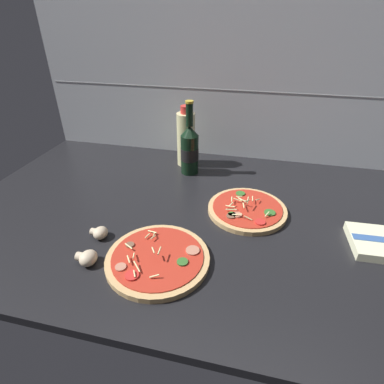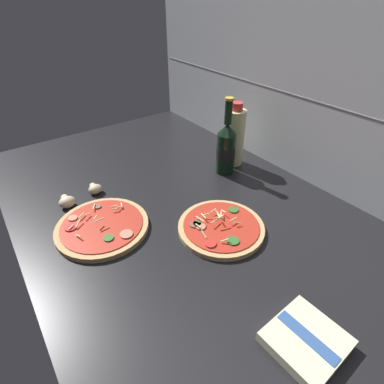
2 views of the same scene
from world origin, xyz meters
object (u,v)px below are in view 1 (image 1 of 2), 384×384
object	(u,v)px
beer_bottle	(190,149)
mushroom_left	(87,258)
pizza_far	(247,209)
dish_towel	(376,243)
mushroom_right	(100,233)
pizza_near	(158,259)
oil_bottle	(186,139)

from	to	relation	value
beer_bottle	mushroom_left	xyz separation A→B (cm)	(-13.00, -53.68, -7.98)
pizza_far	dish_towel	bearing A→B (deg)	-13.62
mushroom_left	mushroom_right	bearing A→B (deg)	100.95
pizza_near	mushroom_right	size ratio (longest dim) A/B	5.50
beer_bottle	pizza_near	bearing A→B (deg)	-85.78
beer_bottle	mushroom_right	world-z (taller)	beer_bottle
beer_bottle	pizza_far	bearing A→B (deg)	-43.10
oil_bottle	dish_towel	bearing A→B (deg)	-31.44
beer_bottle	mushroom_left	distance (cm)	55.80
pizza_near	beer_bottle	world-z (taller)	beer_bottle
oil_bottle	mushroom_left	bearing A→B (deg)	-99.22
oil_bottle	mushroom_right	world-z (taller)	oil_bottle
mushroom_right	pizza_far	bearing A→B (deg)	29.27
oil_bottle	pizza_near	bearing A→B (deg)	-83.12
beer_bottle	mushroom_right	distance (cm)	47.03
beer_bottle	oil_bottle	world-z (taller)	beer_bottle
beer_bottle	oil_bottle	distance (cm)	7.75
pizza_near	mushroom_right	bearing A→B (deg)	164.17
pizza_near	pizza_far	bearing A→B (deg)	53.22
pizza_near	dish_towel	bearing A→B (deg)	18.72
mushroom_left	dish_towel	bearing A→B (deg)	17.95
pizza_far	mushroom_left	world-z (taller)	pizza_far
mushroom_left	dish_towel	size ratio (longest dim) A/B	0.37
beer_bottle	mushroom_right	bearing A→B (deg)	-108.76
pizza_near	oil_bottle	xyz separation A→B (cm)	(-6.77, 56.09, 10.02)
beer_bottle	dish_towel	distance (cm)	66.38
pizza_far	mushroom_left	size ratio (longest dim) A/B	4.66
mushroom_left	pizza_near	bearing A→B (deg)	15.37
pizza_far	mushroom_right	size ratio (longest dim) A/B	5.15
oil_bottle	dish_towel	size ratio (longest dim) A/B	1.67
pizza_far	beer_bottle	distance (cm)	33.68
pizza_far	oil_bottle	distance (cm)	40.93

